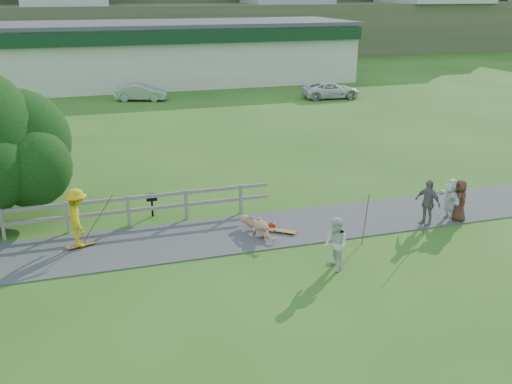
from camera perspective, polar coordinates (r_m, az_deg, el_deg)
ground at (r=17.45m, az=-4.93°, el=-6.65°), size 260.00×260.00×0.00m
path at (r=18.78m, az=-5.93°, el=-4.65°), size 34.00×3.00×0.04m
fence at (r=19.95m, az=-20.18°, el=-2.13°), size 15.05×0.10×1.10m
strip_mall at (r=51.04m, az=-9.28°, el=13.62°), size 32.50×10.75×5.10m
skater_rider at (r=18.54m, az=-17.38°, el=-2.74°), size 0.83×1.28×1.87m
skater_fallen at (r=18.83m, az=0.23°, el=-3.45°), size 1.83×0.90×0.65m
spectator_a at (r=16.57m, az=7.96°, el=-5.23°), size 0.63×0.80×1.59m
spectator_b at (r=20.37m, az=16.78°, el=-1.01°), size 0.74×1.04×1.64m
spectator_c at (r=21.06m, az=19.67°, el=-0.82°), size 0.53×0.77×1.52m
spectator_d at (r=21.08m, az=18.81°, el=-0.70°), size 0.54×1.44×1.52m
car_silver at (r=43.00m, az=-11.42°, el=9.75°), size 3.92×2.38×1.22m
car_white at (r=43.51m, az=7.49°, el=10.07°), size 4.41×2.22×1.20m
bbq at (r=20.70m, az=-10.35°, el=-1.34°), size 0.40×0.32×0.82m
longboard_rider at (r=18.88m, az=-17.11°, el=-5.23°), size 0.92×0.45×0.10m
longboard_fallen at (r=19.09m, az=2.61°, el=-4.03°), size 0.93×0.77×0.11m
helmet at (r=19.39m, az=1.61°, el=-3.41°), size 0.24×0.24×0.24m
pole_rider at (r=18.91m, az=-15.59°, el=-2.13°), size 0.03×0.03×1.86m
pole_spec_left at (r=18.33m, az=10.89°, el=-2.69°), size 0.03×0.03×1.71m
pole_spec_right at (r=19.32m, az=16.68°, el=-1.64°), size 0.03×0.03×1.94m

